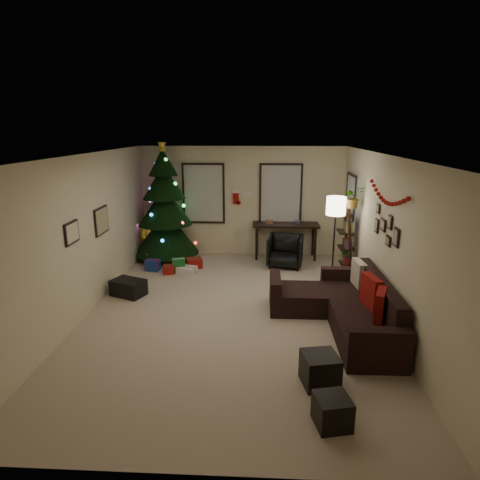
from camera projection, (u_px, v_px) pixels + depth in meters
The scene contains 29 objects.
floor at pixel (233, 312), 7.17m from camera, with size 7.00×7.00×0.00m, color #BBA58E.
ceiling at pixel (232, 155), 6.47m from camera, with size 7.00×7.00×0.00m, color white.
wall_back at pixel (242, 202), 10.19m from camera, with size 5.00×5.00×0.00m, color beige.
wall_front at pixel (203, 345), 3.45m from camera, with size 5.00×5.00×0.00m, color beige.
wall_left at pixel (85, 236), 6.94m from camera, with size 7.00×7.00×0.00m, color beige.
wall_right at pixel (385, 240), 6.70m from camera, with size 7.00×7.00×0.00m, color beige.
window_back_left at pixel (204, 193), 10.16m from camera, with size 1.05×0.06×1.50m.
window_back_right at pixel (281, 194), 10.06m from camera, with size 1.05×0.06×1.50m.
window_right_wall at pixel (351, 203), 9.12m from camera, with size 0.06×0.90×1.30m.
christmas_tree at pixel (165, 210), 9.86m from camera, with size 1.56×1.56×2.91m.
presents at pixel (174, 265), 9.32m from camera, with size 1.30×0.89×0.30m.
sofa at pixel (344, 308), 6.69m from camera, with size 1.79×2.61×0.85m.
pillow_red_a at pixel (380, 305), 5.92m from camera, with size 0.12×0.45×0.45m, color maroon.
pillow_red_b at pixel (371, 292), 6.42m from camera, with size 0.13×0.50×0.50m, color maroon.
pillow_cream at pixel (358, 274), 7.25m from camera, with size 0.13×0.46×0.46m, color beige.
ottoman_near at pixel (320, 370), 5.11m from camera, with size 0.42×0.42×0.40m, color black.
ottoman_far at pixel (332, 411), 4.41m from camera, with size 0.36×0.36×0.34m, color black.
desk at pixel (286, 228), 10.02m from camera, with size 1.61×0.57×0.87m.
desk_chair at pixel (285, 251), 9.50m from camera, with size 0.72×0.67×0.74m, color black.
bookshelf at pixel (347, 243), 8.66m from camera, with size 0.30×0.47×1.59m.
potted_plant at pixel (353, 194), 8.13m from camera, with size 0.52×0.45×0.57m, color #4C4C4C.
floor_lamp at pixel (336, 212), 8.10m from camera, with size 0.38×0.38×1.81m.
art_map at pixel (101, 221), 7.60m from camera, with size 0.04×0.60×0.50m.
art_abstract at pixel (72, 233), 6.41m from camera, with size 0.04×0.45×0.35m.
gallery at pixel (386, 228), 6.57m from camera, with size 0.03×1.25×0.54m.
garland at pixel (387, 195), 6.46m from camera, with size 0.08×1.90×0.30m, color #A5140C, non-canonical shape.
stocking_left at pixel (236, 197), 10.08m from camera, with size 0.20×0.05×0.36m.
stocking_right at pixel (250, 199), 10.19m from camera, with size 0.20×0.05×0.36m.
storage_bin at pixel (128, 288), 7.88m from camera, with size 0.61×0.41×0.31m, color black.
Camera 1 is at (0.47, -6.57, 3.10)m, focal length 30.74 mm.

